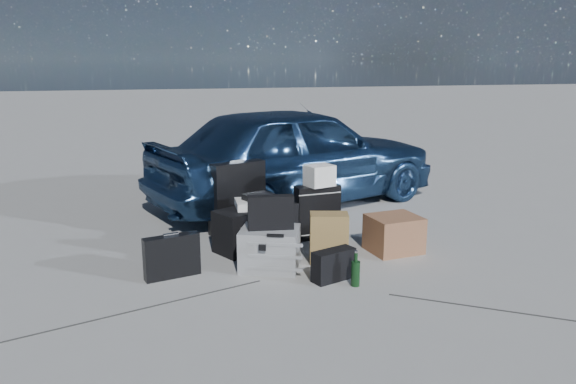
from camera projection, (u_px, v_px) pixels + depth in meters
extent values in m
plane|color=#9F9F9A|center=(328.00, 264.00, 4.92)|extent=(60.00, 60.00, 0.00)
imported|color=#2C4F7D|center=(297.00, 155.00, 6.83)|extent=(3.92, 2.60, 1.24)
cube|color=#949799|center=(270.00, 249.00, 4.79)|extent=(0.60, 0.55, 0.35)
cube|color=black|center=(271.00, 213.00, 4.71)|extent=(0.39, 0.14, 0.29)
cube|color=black|center=(172.00, 257.00, 4.59)|extent=(0.47, 0.21, 0.36)
cube|color=black|center=(237.00, 198.00, 5.74)|extent=(0.61, 0.41, 0.74)
cube|color=black|center=(317.00, 212.00, 5.59)|extent=(0.46, 0.21, 0.54)
cube|color=white|center=(320.00, 175.00, 5.50)|extent=(0.31, 0.27, 0.21)
cube|color=black|center=(256.00, 227.00, 5.32)|extent=(0.86, 0.67, 0.40)
cube|color=white|center=(258.00, 204.00, 5.26)|extent=(0.42, 0.33, 0.07)
cube|color=black|center=(258.00, 197.00, 5.26)|extent=(0.31, 0.27, 0.06)
cube|color=olive|center=(329.00, 238.00, 4.93)|extent=(0.37, 0.28, 0.44)
cube|color=#915E3F|center=(394.00, 234.00, 5.22)|extent=(0.50, 0.45, 0.34)
cube|color=black|center=(334.00, 265.00, 4.55)|extent=(0.39, 0.25, 0.25)
cylinder|color=black|center=(356.00, 269.00, 4.42)|extent=(0.09, 0.09, 0.28)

